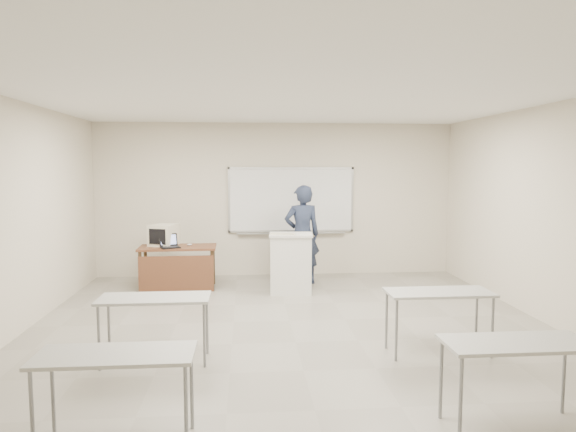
{
  "coord_description": "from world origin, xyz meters",
  "views": [
    {
      "loc": [
        -0.6,
        -6.09,
        2.15
      ],
      "look_at": [
        0.09,
        2.2,
        1.35
      ],
      "focal_mm": 32.0,
      "sensor_mm": 36.0,
      "label": 1
    }
  ],
  "objects": [
    {
      "name": "presenter",
      "position": [
        0.43,
        3.18,
        0.91
      ],
      "size": [
        0.72,
        0.52,
        1.82
      ],
      "primitive_type": "imported",
      "rotation": [
        0.0,
        0.0,
        3.28
      ],
      "color": "black",
      "rests_on": "floor"
    },
    {
      "name": "crt_monitor",
      "position": [
        -2.05,
        3.11,
        0.94
      ],
      "size": [
        0.42,
        0.46,
        0.39
      ],
      "rotation": [
        0.0,
        0.0,
        -0.35
      ],
      "color": "beige",
      "rests_on": "instructor_desk"
    },
    {
      "name": "whiteboard",
      "position": [
        0.3,
        3.97,
        1.48
      ],
      "size": [
        2.48,
        0.1,
        1.31
      ],
      "color": "white",
      "rests_on": "floor"
    },
    {
      "name": "laptop",
      "position": [
        -1.9,
        2.86,
        0.81
      ],
      "size": [
        0.31,
        0.29,
        0.23
      ],
      "rotation": [
        0.0,
        0.0,
        0.39
      ],
      "color": "black",
      "rests_on": "instructor_desk"
    },
    {
      "name": "floor",
      "position": [
        0.0,
        0.0,
        -0.01
      ],
      "size": [
        7.0,
        8.0,
        0.01
      ],
      "primitive_type": "cube",
      "color": "gray",
      "rests_on": "ground"
    },
    {
      "name": "keyboard",
      "position": [
        0.01,
        2.38,
        1.03
      ],
      "size": [
        0.43,
        0.24,
        0.02
      ],
      "primitive_type": "cube",
      "rotation": [
        0.0,
        0.0,
        -0.26
      ],
      "color": "beige",
      "rests_on": "podium"
    },
    {
      "name": "mouse",
      "position": [
        -1.6,
        3.04,
        0.77
      ],
      "size": [
        0.1,
        0.07,
        0.04
      ],
      "primitive_type": "ellipsoid",
      "rotation": [
        0.0,
        0.0,
        0.05
      ],
      "color": "silver",
      "rests_on": "instructor_desk"
    },
    {
      "name": "podium",
      "position": [
        0.16,
        2.5,
        0.51
      ],
      "size": [
        0.73,
        0.53,
        1.02
      ],
      "rotation": [
        0.0,
        0.0,
        -0.08
      ],
      "color": "silver",
      "rests_on": "floor"
    },
    {
      "name": "instructor_desk",
      "position": [
        -1.8,
        2.88,
        0.53
      ],
      "size": [
        1.34,
        0.67,
        0.75
      ],
      "rotation": [
        0.0,
        0.0,
        0.03
      ],
      "color": "brown",
      "rests_on": "floor"
    },
    {
      "name": "student_desks",
      "position": [
        -0.0,
        -1.35,
        0.67
      ],
      "size": [
        4.4,
        2.2,
        0.73
      ],
      "color": "#A8A7A2",
      "rests_on": "floor"
    }
  ]
}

